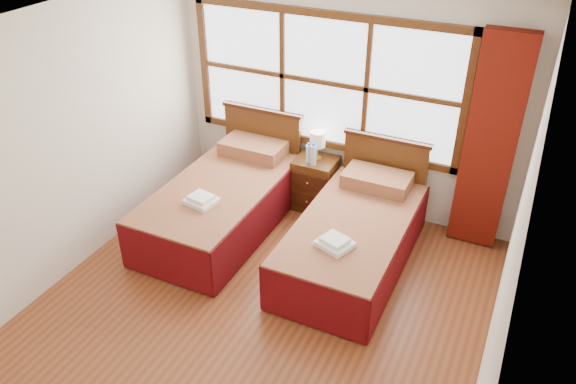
% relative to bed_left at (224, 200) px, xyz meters
% --- Properties ---
extents(floor, '(4.50, 4.50, 0.00)m').
position_rel_bed_left_xyz_m(floor, '(0.99, -1.20, -0.33)').
color(floor, brown).
rests_on(floor, ground).
extents(ceiling, '(4.50, 4.50, 0.00)m').
position_rel_bed_left_xyz_m(ceiling, '(0.99, -1.20, 2.27)').
color(ceiling, white).
rests_on(ceiling, wall_back).
extents(wall_back, '(4.00, 0.00, 4.00)m').
position_rel_bed_left_xyz_m(wall_back, '(0.99, 1.05, 0.97)').
color(wall_back, silver).
rests_on(wall_back, floor).
extents(wall_left, '(0.00, 4.50, 4.50)m').
position_rel_bed_left_xyz_m(wall_left, '(-1.01, -1.20, 0.97)').
color(wall_left, silver).
rests_on(wall_left, floor).
extents(wall_right, '(0.00, 4.50, 4.50)m').
position_rel_bed_left_xyz_m(wall_right, '(2.99, -1.20, 0.97)').
color(wall_right, silver).
rests_on(wall_right, floor).
extents(window, '(3.16, 0.06, 1.56)m').
position_rel_bed_left_xyz_m(window, '(0.74, 1.02, 1.17)').
color(window, white).
rests_on(window, wall_back).
extents(curtain, '(0.50, 0.16, 2.30)m').
position_rel_bed_left_xyz_m(curtain, '(2.59, 0.91, 0.84)').
color(curtain, '#68140A').
rests_on(curtain, wall_back).
extents(bed_left, '(1.10, 2.14, 1.07)m').
position_rel_bed_left_xyz_m(bed_left, '(0.00, 0.00, 0.00)').
color(bed_left, '#3A190C').
rests_on(bed_left, floor).
extents(bed_right, '(1.05, 2.07, 1.02)m').
position_rel_bed_left_xyz_m(bed_right, '(1.54, 0.00, -0.02)').
color(bed_right, '#3A190C').
rests_on(bed_right, floor).
extents(nightstand, '(0.48, 0.47, 0.63)m').
position_rel_bed_left_xyz_m(nightstand, '(0.77, 0.80, -0.01)').
color(nightstand, '#4F2A11').
rests_on(nightstand, floor).
extents(towels_left, '(0.34, 0.31, 0.09)m').
position_rel_bed_left_xyz_m(towels_left, '(0.03, -0.47, 0.29)').
color(towels_left, white).
rests_on(towels_left, bed_left).
extents(towels_right, '(0.38, 0.35, 0.09)m').
position_rel_bed_left_xyz_m(towels_right, '(1.52, -0.53, 0.26)').
color(towels_right, white).
rests_on(towels_right, bed_right).
extents(lamp, '(0.18, 0.18, 0.34)m').
position_rel_bed_left_xyz_m(lamp, '(0.77, 0.83, 0.55)').
color(lamp, gold).
rests_on(lamp, nightstand).
extents(bottle_near, '(0.06, 0.06, 0.24)m').
position_rel_bed_left_xyz_m(bottle_near, '(0.71, 0.71, 0.42)').
color(bottle_near, silver).
rests_on(bottle_near, nightstand).
extents(bottle_far, '(0.07, 0.07, 0.26)m').
position_rel_bed_left_xyz_m(bottle_far, '(0.78, 0.69, 0.43)').
color(bottle_far, silver).
rests_on(bottle_far, nightstand).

